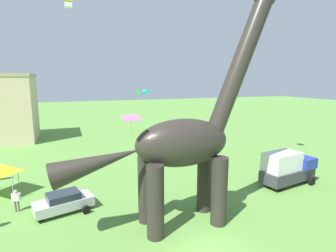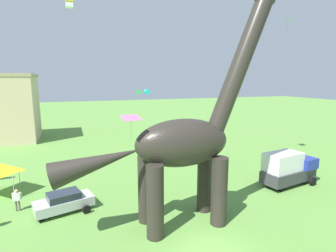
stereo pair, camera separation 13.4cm
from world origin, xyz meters
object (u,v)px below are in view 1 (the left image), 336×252
(parked_sedan_left, at_px, (64,202))
(person_photographer, at_px, (16,198))
(kite_drifting, at_px, (287,21))
(kite_mid_right, at_px, (131,118))
(parked_box_truck, at_px, (287,168))
(kite_trailing, at_px, (144,92))
(kite_far_right, at_px, (68,2))
(dinosaur_sculpture, at_px, (182,143))

(parked_sedan_left, relative_size, person_photographer, 2.60)
(parked_sedan_left, height_order, kite_drifting, kite_drifting)
(parked_sedan_left, height_order, kite_mid_right, kite_mid_right)
(parked_box_truck, relative_size, person_photographer, 3.38)
(kite_trailing, xyz_separation_m, kite_drifting, (12.36, -14.15, 8.12))
(parked_box_truck, height_order, kite_drifting, kite_drifting)
(person_photographer, xyz_separation_m, kite_far_right, (4.71, 7.34, 16.30))
(kite_far_right, distance_m, kite_drifting, 22.92)
(person_photographer, relative_size, kite_far_right, 1.82)
(parked_sedan_left, height_order, kite_trailing, kite_trailing)
(person_photographer, bearing_deg, kite_trailing, -50.26)
(parked_sedan_left, height_order, person_photographer, person_photographer)
(kite_trailing, bearing_deg, parked_sedan_left, -122.51)
(kite_far_right, bearing_deg, person_photographer, -122.67)
(kite_trailing, relative_size, kite_drifting, 1.65)
(parked_box_truck, height_order, kite_mid_right, kite_mid_right)
(parked_sedan_left, xyz_separation_m, kite_drifting, (23.70, 3.63, 15.52))
(parked_box_truck, distance_m, kite_mid_right, 17.12)
(parked_box_truck, bearing_deg, parked_sedan_left, 165.98)
(kite_drifting, bearing_deg, person_photographer, -175.16)
(dinosaur_sculpture, xyz_separation_m, kite_drifting, (15.99, 8.14, 10.57))
(kite_far_right, height_order, kite_trailing, kite_far_right)
(kite_mid_right, distance_m, kite_far_right, 16.94)
(dinosaur_sculpture, relative_size, kite_mid_right, 11.05)
(kite_mid_right, bearing_deg, kite_trailing, 72.63)
(person_photographer, bearing_deg, kite_mid_right, -138.10)
(parked_sedan_left, bearing_deg, kite_far_right, 66.27)
(kite_far_right, height_order, kite_drifting, kite_far_right)
(person_photographer, xyz_separation_m, kite_drifting, (27.04, 2.29, 15.27))
(kite_trailing, height_order, kite_drifting, kite_drifting)
(kite_drifting, bearing_deg, parked_box_truck, -125.15)
(kite_far_right, xyz_separation_m, kite_drifting, (22.34, -5.05, -1.03))
(kite_mid_right, relative_size, kite_trailing, 0.61)
(dinosaur_sculpture, height_order, kite_drifting, kite_drifting)
(person_photographer, height_order, kite_mid_right, kite_mid_right)
(dinosaur_sculpture, distance_m, parked_box_truck, 13.20)
(parked_sedan_left, relative_size, parked_box_truck, 0.77)
(parked_sedan_left, relative_size, kite_drifting, 3.18)
(dinosaur_sculpture, xyz_separation_m, kite_far_right, (-6.34, 13.19, 11.59))
(kite_mid_right, distance_m, kite_trailing, 23.80)
(dinosaur_sculpture, bearing_deg, person_photographer, -177.18)
(dinosaur_sculpture, distance_m, kite_mid_right, 3.98)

